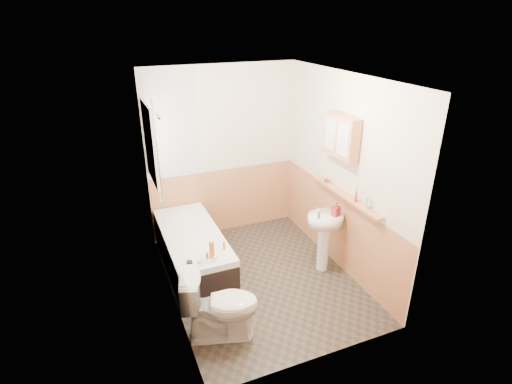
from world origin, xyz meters
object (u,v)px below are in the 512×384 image
(bathtub, at_px, (193,250))
(medicine_cabinet, at_px, (341,136))
(sink, at_px, (325,231))
(pine_shelf, at_px, (345,196))
(toilet, at_px, (221,306))

(bathtub, bearing_deg, medicine_cabinet, -18.25)
(sink, xyz_separation_m, pine_shelf, (0.20, -0.08, 0.49))
(pine_shelf, bearing_deg, sink, 158.46)
(medicine_cabinet, bearing_deg, sink, -157.56)
(bathtub, bearing_deg, pine_shelf, -22.26)
(toilet, xyz_separation_m, sink, (1.60, 0.64, 0.19))
(toilet, bearing_deg, sink, -51.30)
(toilet, relative_size, medicine_cabinet, 1.39)
(sink, bearing_deg, bathtub, 154.64)
(sink, distance_m, medicine_cabinet, 1.22)
(toilet, height_order, medicine_cabinet, medicine_cabinet)
(bathtub, distance_m, sink, 1.72)
(bathtub, distance_m, toilet, 1.29)
(bathtub, relative_size, toilet, 2.13)
(bathtub, xyz_separation_m, toilet, (-0.03, -1.28, 0.10))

